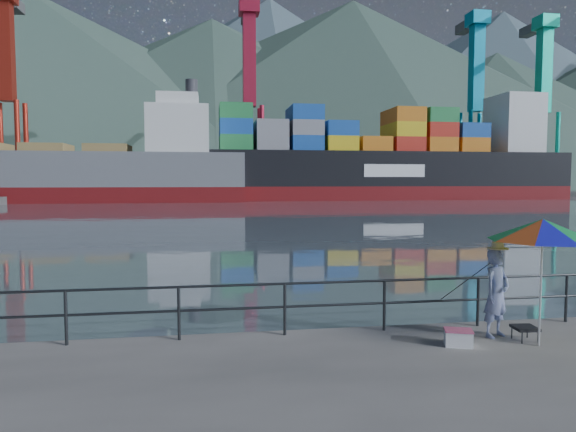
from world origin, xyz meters
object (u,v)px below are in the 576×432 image
at_px(fisherman, 496,293).
at_px(beach_umbrella, 543,230).
at_px(bulk_carrier, 74,173).
at_px(container_ship, 393,163).
at_px(cooler_bag, 458,338).

bearing_deg(fisherman, beach_umbrella, -78.20).
bearing_deg(bulk_carrier, container_ship, 4.16).
bearing_deg(container_ship, beach_umbrella, -108.50).
xyz_separation_m(beach_umbrella, container_ship, (24.97, 74.62, 3.71)).
height_order(fisherman, cooler_bag, fisherman).
bearing_deg(beach_umbrella, cooler_bag, 171.31).
bearing_deg(beach_umbrella, container_ship, 71.50).
relative_size(beach_umbrella, cooler_bag, 4.89).
xyz_separation_m(fisherman, container_ship, (25.44, 73.98, 4.98)).
bearing_deg(cooler_bag, container_ship, 89.60).
bearing_deg(container_ship, bulk_carrier, -175.84).
bearing_deg(container_ship, fisherman, -108.97).
distance_m(bulk_carrier, container_ship, 50.33).
bearing_deg(fisherman, cooler_bag, 178.56).
bearing_deg(cooler_bag, fisherman, 42.29).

